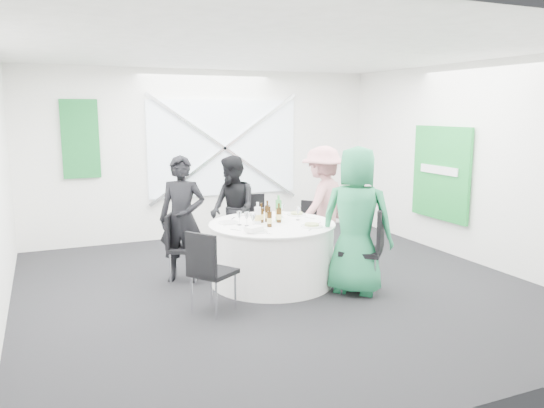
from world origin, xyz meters
name	(u,v)px	position (x,y,z in m)	size (l,w,h in m)	color
floor	(278,287)	(0.00, 0.00, 0.00)	(6.00, 6.00, 0.00)	black
ceiling	(279,51)	(0.00, 0.00, 2.80)	(6.00, 6.00, 0.00)	silver
wall_back	(206,154)	(0.00, 3.00, 1.40)	(6.00, 6.00, 0.00)	white
wall_front	(462,222)	(0.00, -3.00, 1.40)	(6.00, 6.00, 0.00)	white
wall_right	(474,163)	(3.00, 0.00, 1.40)	(6.00, 6.00, 0.00)	white
window_panel	(224,148)	(0.30, 2.96, 1.50)	(2.60, 0.03, 1.60)	silver
window_brace_a	(225,148)	(0.30, 2.92, 1.50)	(0.05, 0.05, 3.16)	silver
window_brace_b	(225,148)	(0.30, 2.92, 1.50)	(0.05, 0.05, 3.16)	silver
green_banner	(80,139)	(-2.00, 2.95, 1.70)	(0.55, 0.04, 1.20)	#146531
green_sign	(441,173)	(2.94, 0.60, 1.20)	(0.05, 1.20, 1.40)	#1A9034
banquet_table	(272,253)	(0.00, 0.20, 0.38)	(1.56, 1.56, 0.76)	white
chair_back	(253,221)	(0.22, 1.42, 0.54)	(0.48, 0.49, 0.91)	black
chair_back_left	(179,242)	(-1.05, 0.72, 0.50)	(0.53, 0.52, 0.86)	black
chair_back_right	(310,227)	(0.88, 0.88, 0.50)	(0.55, 0.54, 0.85)	black
chair_front_right	(369,243)	(0.90, -0.59, 0.60)	(0.66, 0.65, 1.02)	black
chair_front_left	(208,266)	(-1.03, -0.51, 0.53)	(0.57, 0.57, 0.90)	black
person_man_back_left	(182,219)	(-1.00, 0.71, 0.79)	(0.58, 0.38, 1.59)	black
person_man_back	(233,210)	(-0.14, 1.26, 0.76)	(0.74, 0.40, 1.52)	black
person_woman_pink	(323,204)	(1.07, 0.85, 0.82)	(1.06, 0.49, 1.64)	#CA8386
person_woman_green	(356,221)	(0.75, -0.53, 0.87)	(0.85, 0.55, 1.74)	#238352
plate_back	(257,215)	(-0.01, 0.70, 0.77)	(0.29, 0.29, 0.01)	white
plate_back_left	(228,223)	(-0.50, 0.41, 0.77)	(0.25, 0.25, 0.01)	white
plate_back_right	(297,214)	(0.50, 0.54, 0.78)	(0.25, 0.25, 0.04)	white
plate_front_right	(312,225)	(0.36, -0.17, 0.78)	(0.26, 0.26, 0.04)	white
plate_front_left	(257,231)	(-0.35, -0.16, 0.77)	(0.25, 0.25, 0.01)	white
napkin	(254,229)	(-0.39, -0.18, 0.80)	(0.19, 0.13, 0.05)	white
beer_bottle_a	(261,215)	(-0.11, 0.28, 0.85)	(0.06, 0.06, 0.25)	#3D240B
beer_bottle_b	(267,214)	(-0.02, 0.31, 0.86)	(0.06, 0.06, 0.27)	#3D240B
beer_bottle_c	(279,215)	(0.09, 0.20, 0.85)	(0.06, 0.06, 0.24)	#3D240B
beer_bottle_d	(269,219)	(-0.11, 0.02, 0.85)	(0.06, 0.06, 0.25)	#3D240B
green_water_bottle	(279,211)	(0.12, 0.28, 0.89)	(0.08, 0.08, 0.33)	green
clear_water_bottle	(258,216)	(-0.19, 0.20, 0.87)	(0.08, 0.08, 0.28)	white
wine_glass_a	(253,218)	(-0.32, 0.02, 0.88)	(0.07, 0.07, 0.17)	white
wine_glass_b	(239,215)	(-0.41, 0.25, 0.88)	(0.07, 0.07, 0.17)	white
wine_glass_c	(298,210)	(0.38, 0.24, 0.88)	(0.07, 0.07, 0.17)	white
wine_glass_d	(247,216)	(-0.34, 0.17, 0.88)	(0.07, 0.07, 0.17)	white
wine_glass_e	(282,208)	(0.26, 0.49, 0.88)	(0.07, 0.07, 0.17)	white
fork_a	(236,230)	(-0.54, 0.01, 0.76)	(0.01, 0.15, 0.01)	silver
knife_a	(266,233)	(-0.29, -0.30, 0.76)	(0.01, 0.15, 0.01)	silver
fork_b	(311,229)	(0.28, -0.31, 0.76)	(0.01, 0.15, 0.01)	silver
knife_b	(319,224)	(0.51, -0.06, 0.76)	(0.01, 0.15, 0.01)	silver
fork_c	(233,218)	(-0.35, 0.66, 0.76)	(0.01, 0.15, 0.01)	silver
knife_c	(225,225)	(-0.56, 0.33, 0.76)	(0.01, 0.15, 0.01)	silver
fork_d	(310,218)	(0.57, 0.28, 0.76)	(0.01, 0.15, 0.01)	silver
knife_d	(287,214)	(0.39, 0.62, 0.76)	(0.01, 0.15, 0.01)	silver
fork_e	(264,214)	(0.13, 0.76, 0.76)	(0.01, 0.15, 0.01)	silver
knife_e	(246,216)	(-0.13, 0.76, 0.76)	(0.01, 0.15, 0.01)	silver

